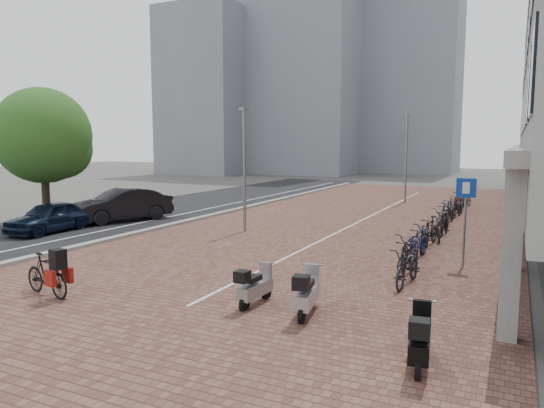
{
  "coord_description": "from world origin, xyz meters",
  "views": [
    {
      "loc": [
        8.79,
        -12.2,
        3.71
      ],
      "look_at": [
        0.0,
        6.0,
        1.3
      ],
      "focal_mm": 33.37,
      "sensor_mm": 36.0,
      "label": 1
    }
  ],
  "objects_px": {
    "car_dark": "(122,205)",
    "scooter_back": "(255,286)",
    "car_navy": "(49,217)",
    "parking_sign": "(465,207)",
    "hero_bike": "(46,274)",
    "scooter_front": "(307,292)",
    "scooter_mid": "(420,337)"
  },
  "relations": [
    {
      "from": "car_dark",
      "to": "scooter_back",
      "type": "relative_size",
      "value": 3.48
    },
    {
      "from": "car_navy",
      "to": "parking_sign",
      "type": "xyz_separation_m",
      "value": [
        16.27,
        1.06,
        1.19
      ]
    },
    {
      "from": "hero_bike",
      "to": "scooter_front",
      "type": "xyz_separation_m",
      "value": [
        6.24,
        1.47,
        -0.03
      ]
    },
    {
      "from": "car_navy",
      "to": "car_dark",
      "type": "distance_m",
      "value": 3.75
    },
    {
      "from": "car_navy",
      "to": "car_dark",
      "type": "bearing_deg",
      "value": 77.93
    },
    {
      "from": "car_navy",
      "to": "scooter_front",
      "type": "height_order",
      "value": "car_navy"
    },
    {
      "from": "scooter_mid",
      "to": "hero_bike",
      "type": "bearing_deg",
      "value": 172.44
    },
    {
      "from": "car_navy",
      "to": "scooter_mid",
      "type": "height_order",
      "value": "car_navy"
    },
    {
      "from": "hero_bike",
      "to": "parking_sign",
      "type": "distance_m",
      "value": 11.68
    },
    {
      "from": "scooter_front",
      "to": "scooter_mid",
      "type": "height_order",
      "value": "scooter_front"
    },
    {
      "from": "scooter_front",
      "to": "scooter_mid",
      "type": "distance_m",
      "value": 3.06
    },
    {
      "from": "hero_bike",
      "to": "scooter_mid",
      "type": "bearing_deg",
      "value": -79.58
    },
    {
      "from": "scooter_front",
      "to": "scooter_back",
      "type": "bearing_deg",
      "value": 164.92
    },
    {
      "from": "hero_bike",
      "to": "parking_sign",
      "type": "bearing_deg",
      "value": -39.03
    },
    {
      "from": "car_dark",
      "to": "scooter_front",
      "type": "bearing_deg",
      "value": -12.44
    },
    {
      "from": "car_dark",
      "to": "scooter_front",
      "type": "height_order",
      "value": "car_dark"
    },
    {
      "from": "car_navy",
      "to": "scooter_back",
      "type": "xyz_separation_m",
      "value": [
        12.31,
        -4.83,
        -0.18
      ]
    },
    {
      "from": "car_navy",
      "to": "scooter_front",
      "type": "bearing_deg",
      "value": -23.11
    },
    {
      "from": "scooter_mid",
      "to": "car_navy",
      "type": "bearing_deg",
      "value": 151.17
    },
    {
      "from": "car_dark",
      "to": "hero_bike",
      "type": "xyz_separation_m",
      "value": [
        6.81,
        -10.11,
        -0.24
      ]
    },
    {
      "from": "hero_bike",
      "to": "scooter_mid",
      "type": "distance_m",
      "value": 8.88
    },
    {
      "from": "car_navy",
      "to": "hero_bike",
      "type": "distance_m",
      "value": 9.79
    },
    {
      "from": "car_navy",
      "to": "scooter_mid",
      "type": "xyz_separation_m",
      "value": [
        16.27,
        -6.49,
        -0.15
      ]
    },
    {
      "from": "parking_sign",
      "to": "car_dark",
      "type": "bearing_deg",
      "value": 171.36
    },
    {
      "from": "scooter_front",
      "to": "parking_sign",
      "type": "distance_m",
      "value": 6.69
    },
    {
      "from": "hero_bike",
      "to": "scooter_back",
      "type": "xyz_separation_m",
      "value": [
        4.92,
        1.58,
        -0.08
      ]
    },
    {
      "from": "scooter_back",
      "to": "parking_sign",
      "type": "bearing_deg",
      "value": 59.44
    },
    {
      "from": "car_dark",
      "to": "scooter_back",
      "type": "height_order",
      "value": "car_dark"
    },
    {
      "from": "scooter_mid",
      "to": "scooter_back",
      "type": "distance_m",
      "value": 4.3
    },
    {
      "from": "scooter_front",
      "to": "scooter_back",
      "type": "height_order",
      "value": "scooter_front"
    },
    {
      "from": "hero_bike",
      "to": "car_navy",
      "type": "bearing_deg",
      "value": 59.93
    },
    {
      "from": "car_dark",
      "to": "scooter_back",
      "type": "bearing_deg",
      "value": -14.95
    }
  ]
}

